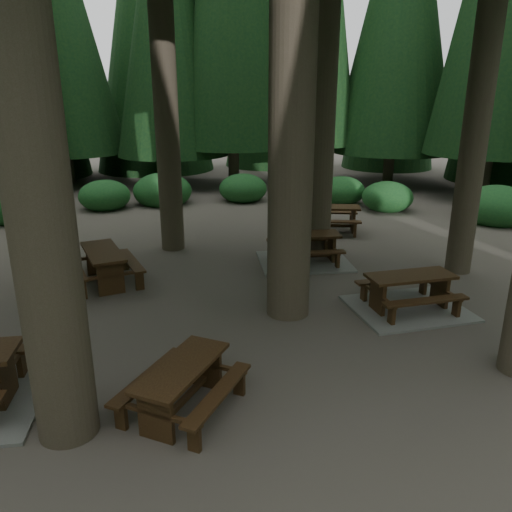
{
  "coord_description": "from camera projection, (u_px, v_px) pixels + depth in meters",
  "views": [
    {
      "loc": [
        -1.22,
        -8.8,
        4.21
      ],
      "look_at": [
        0.22,
        0.6,
        1.1
      ],
      "focal_mm": 35.0,
      "sensor_mm": 36.0,
      "label": 1
    }
  ],
  "objects": [
    {
      "name": "shrub_ring",
      "position": [
        278.0,
        284.0,
        10.43
      ],
      "size": [
        23.86,
        24.64,
        1.49
      ],
      "color": "#1D5628",
      "rests_on": "ground"
    },
    {
      "name": "picnic_table_a",
      "position": [
        409.0,
        298.0,
        10.11
      ],
      "size": [
        2.42,
        2.07,
        0.76
      ],
      "rotation": [
        0.0,
        0.0,
        0.1
      ],
      "color": "gray",
      "rests_on": "ground"
    },
    {
      "name": "picnic_table_b",
      "position": [
        104.0,
        262.0,
        11.43
      ],
      "size": [
        1.99,
        2.22,
        0.8
      ],
      "rotation": [
        0.0,
        0.0,
        1.88
      ],
      "color": "#321C0F",
      "rests_on": "ground"
    },
    {
      "name": "picnic_table_d",
      "position": [
        330.0,
        215.0,
        15.82
      ],
      "size": [
        2.17,
        1.91,
        0.81
      ],
      "rotation": [
        0.0,
        0.0,
        -0.24
      ],
      "color": "#321C0F",
      "rests_on": "ground"
    },
    {
      "name": "ground",
      "position": [
        250.0,
        319.0,
        9.75
      ],
      "size": [
        80.0,
        80.0,
        0.0
      ],
      "primitive_type": "plane",
      "color": "#514B42",
      "rests_on": "ground"
    },
    {
      "name": "picnic_table_c",
      "position": [
        304.0,
        253.0,
        12.95
      ],
      "size": [
        2.36,
        1.97,
        0.78
      ],
      "rotation": [
        0.0,
        0.0,
        -0.03
      ],
      "color": "gray",
      "rests_on": "ground"
    },
    {
      "name": "picnic_table_e",
      "position": [
        182.0,
        381.0,
        6.81
      ],
      "size": [
        1.99,
        2.1,
        0.71
      ],
      "rotation": [
        0.0,
        0.0,
        1.02
      ],
      "color": "#321C0F",
      "rests_on": "ground"
    }
  ]
}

